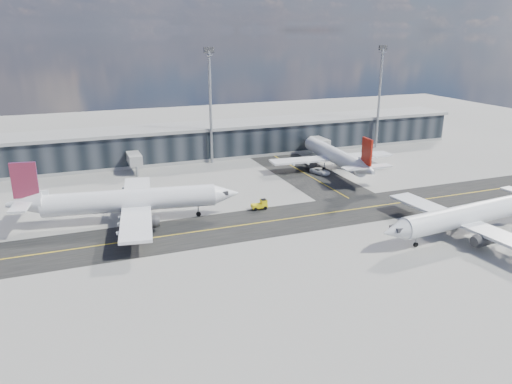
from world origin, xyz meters
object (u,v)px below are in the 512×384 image
at_px(airliner_redtail, 335,156).
at_px(airliner_near, 469,215).
at_px(baggage_tug, 261,205).
at_px(airliner_af, 127,201).
at_px(service_van, 320,171).

height_order(airliner_redtail, airliner_near, airliner_redtail).
distance_m(airliner_redtail, baggage_tug, 33.71).
bearing_deg(baggage_tug, airliner_af, -94.58).
relative_size(airliner_near, service_van, 6.85).
distance_m(airliner_near, service_van, 42.27).
relative_size(airliner_redtail, service_van, 7.02).
relative_size(airliner_near, baggage_tug, 11.92).
bearing_deg(airliner_near, airliner_redtail, -4.65).
bearing_deg(airliner_near, service_van, 2.10).
xyz_separation_m(airliner_redtail, baggage_tug, (-27.24, -19.68, -2.69)).
distance_m(airliner_af, airliner_near, 58.79).
relative_size(airliner_redtail, baggage_tug, 12.22).
relative_size(baggage_tug, service_van, 0.57).
bearing_deg(airliner_redtail, service_van, -153.78).
bearing_deg(airliner_af, airliner_redtail, 117.12).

